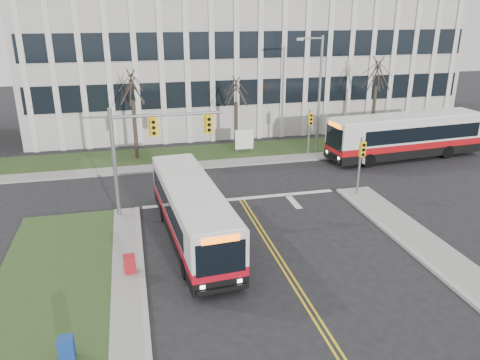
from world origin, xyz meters
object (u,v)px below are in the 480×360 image
Objects in this scene: newspaper_box_blue at (67,350)px; directory_sign at (244,140)px; newspaper_box_red at (130,265)px; streetlight at (318,89)px; bus_cross at (405,137)px; bus_main at (192,214)px.

directory_sign is at bearing 60.87° from newspaper_box_blue.
directory_sign is 19.16m from newspaper_box_red.
bus_cross is at bearing -22.13° from streetlight.
streetlight reaches higher than directory_sign.
bus_main reaches higher than newspaper_box_blue.
streetlight is at bearing -116.95° from bus_cross.
bus_main is 0.87× the size of bus_cross.
bus_cross reaches higher than bus_main.
directory_sign is 0.16× the size of bus_cross.
streetlight is at bearing -13.23° from directory_sign.
directory_sign is at bearing 62.21° from bus_main.
directory_sign is 2.11× the size of newspaper_box_red.
bus_cross is 13.18× the size of newspaper_box_blue.
directory_sign is 12.60m from bus_cross.
streetlight is 27.01m from newspaper_box_blue.
directory_sign is 24.62m from newspaper_box_blue.
streetlight is 4.60× the size of directory_sign.
directory_sign is at bearing 166.77° from streetlight.
streetlight reaches higher than newspaper_box_blue.
directory_sign is at bearing 57.22° from newspaper_box_red.
streetlight reaches higher than newspaper_box_red.
newspaper_box_blue is at bearing -128.29° from bus_main.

